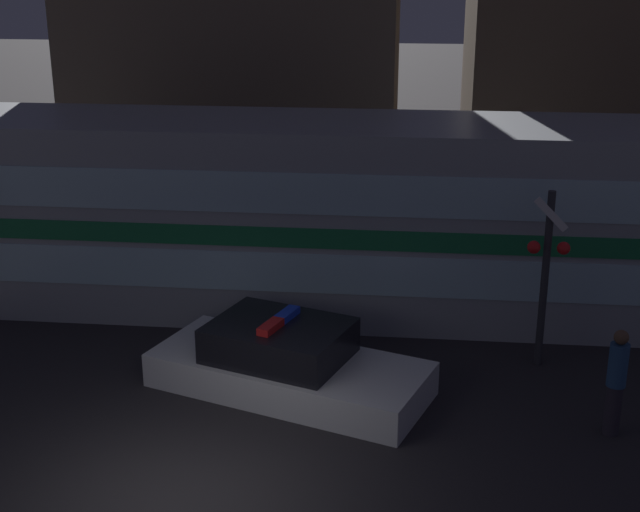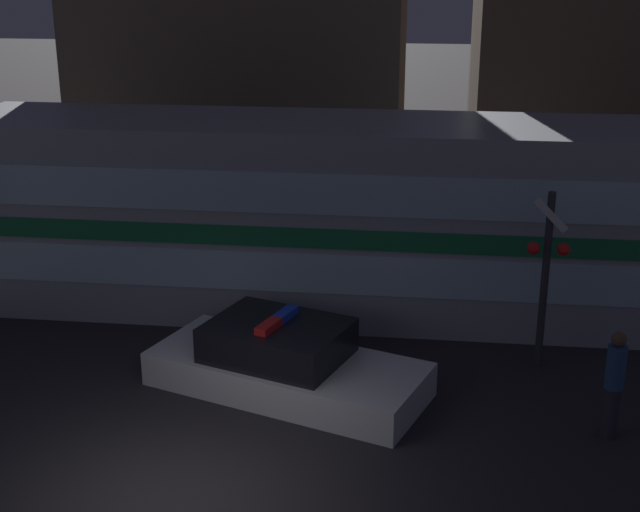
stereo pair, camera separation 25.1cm
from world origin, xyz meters
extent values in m
plane|color=#262326|center=(0.00, 0.00, 0.00)|extent=(120.00, 120.00, 0.00)
cube|color=#999EA5|center=(1.56, 6.97, 1.86)|extent=(14.79, 2.81, 3.72)
cube|color=#19723F|center=(1.56, 5.56, 1.86)|extent=(14.50, 0.03, 0.37)
cube|color=silver|center=(1.56, 5.56, 1.19)|extent=(14.05, 0.02, 0.74)
cube|color=silver|center=(1.56, 5.56, 2.68)|extent=(14.05, 0.02, 0.74)
cube|color=silver|center=(0.97, 3.31, 0.28)|extent=(4.78, 3.21, 0.56)
cube|color=black|center=(0.80, 3.37, 0.84)|extent=(2.54, 2.23, 0.57)
cube|color=red|center=(0.71, 3.11, 1.19)|extent=(0.37, 0.59, 0.12)
cube|color=blue|center=(0.90, 3.63, 1.19)|extent=(0.37, 0.59, 0.12)
cylinder|color=#2D2833|center=(5.86, 2.46, 0.39)|extent=(0.24, 0.24, 0.79)
cylinder|color=navy|center=(5.86, 2.46, 1.11)|extent=(0.28, 0.28, 0.66)
sphere|color=brown|center=(5.86, 2.46, 1.55)|extent=(0.21, 0.21, 0.21)
cylinder|color=#2D2D33|center=(5.08, 4.73, 1.53)|extent=(0.13, 0.13, 3.07)
sphere|color=red|center=(4.84, 4.60, 2.15)|extent=(0.22, 0.22, 0.22)
sphere|color=red|center=(5.32, 4.60, 2.15)|extent=(0.22, 0.22, 0.22)
cube|color=white|center=(5.08, 4.64, 2.70)|extent=(0.58, 0.03, 0.58)
cube|color=brown|center=(-1.89, 14.24, 4.97)|extent=(8.41, 4.76, 9.94)
cube|color=brown|center=(7.83, 14.67, 4.19)|extent=(7.32, 5.48, 8.38)
camera|label=1|loc=(2.84, -9.48, 6.75)|focal=50.00mm
camera|label=2|loc=(3.09, -9.45, 6.75)|focal=50.00mm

